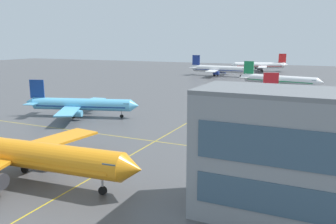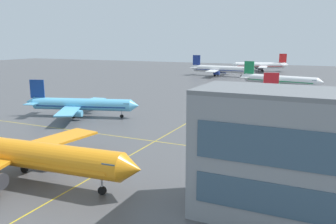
{
  "view_description": "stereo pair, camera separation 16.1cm",
  "coord_description": "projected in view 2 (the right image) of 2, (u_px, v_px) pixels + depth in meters",
  "views": [
    {
      "loc": [
        31.03,
        -21.17,
        20.24
      ],
      "look_at": [
        -2.65,
        52.1,
        3.71
      ],
      "focal_mm": 36.76,
      "sensor_mm": 36.0,
      "label": 1
    },
    {
      "loc": [
        31.17,
        -21.1,
        20.24
      ],
      "look_at": [
        -2.65,
        52.1,
        3.71
      ],
      "focal_mm": 36.76,
      "sensor_mm": 36.0,
      "label": 2
    }
  ],
  "objects": [
    {
      "name": "airliner_distant_taxiway",
      "position": [
        260.0,
        65.0,
        237.71
      ],
      "size": [
        38.07,
        32.58,
        12.17
      ],
      "color": "white",
      "rests_on": "ground"
    },
    {
      "name": "airliner_second_row",
      "position": [
        81.0,
        104.0,
        93.81
      ],
      "size": [
        31.63,
        27.01,
        10.03
      ],
      "color": "#5BB7E5",
      "rests_on": "ground"
    },
    {
      "name": "taxiway_markings",
      "position": [
        93.0,
        177.0,
        52.5
      ],
      "size": [
        155.74,
        92.24,
        0.01
      ],
      "color": "yellow",
      "rests_on": "ground"
    },
    {
      "name": "airliner_third_row",
      "position": [
        317.0,
        98.0,
        102.73
      ],
      "size": [
        35.02,
        29.88,
        11.08
      ],
      "color": "blue",
      "rests_on": "ground"
    },
    {
      "name": "airliner_far_right_stand",
      "position": [
        219.0,
        69.0,
        205.57
      ],
      "size": [
        39.11,
        33.58,
        12.15
      ],
      "color": "white",
      "rests_on": "ground"
    },
    {
      "name": "airliner_front_gate",
      "position": [
        17.0,
        153.0,
        50.3
      ],
      "size": [
        39.56,
        34.01,
        12.29
      ],
      "color": "orange",
      "rests_on": "ground"
    },
    {
      "name": "airliner_far_left_stand",
      "position": [
        279.0,
        80.0,
        149.83
      ],
      "size": [
        36.75,
        31.23,
        11.51
      ],
      "color": "white",
      "rests_on": "ground"
    }
  ]
}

